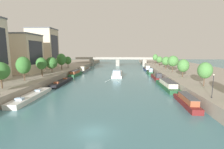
% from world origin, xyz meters
% --- Properties ---
extents(ground_plane, '(400.00, 400.00, 0.00)m').
position_xyz_m(ground_plane, '(0.00, 0.00, 0.00)').
color(ground_plane, teal).
extents(quay_left, '(36.00, 170.00, 2.52)m').
position_xyz_m(quay_left, '(-37.94, 55.00, 1.26)').
color(quay_left, gray).
rests_on(quay_left, ground).
extents(quay_right, '(36.00, 170.00, 2.52)m').
position_xyz_m(quay_right, '(37.94, 55.00, 1.26)').
color(quay_right, gray).
rests_on(quay_right, ground).
extents(barge_midriver, '(4.74, 22.55, 3.21)m').
position_xyz_m(barge_midriver, '(1.31, 53.50, 0.92)').
color(barge_midriver, silver).
rests_on(barge_midriver, ground).
extents(wake_behind_barge, '(5.60, 5.92, 0.03)m').
position_xyz_m(wake_behind_barge, '(0.05, 39.63, 0.01)').
color(wake_behind_barge, silver).
rests_on(wake_behind_barge, ground).
extents(moored_boat_left_downstream, '(3.32, 16.26, 2.20)m').
position_xyz_m(moored_boat_left_downstream, '(-18.11, 14.87, 0.57)').
color(moored_boat_left_downstream, silver).
rests_on(moored_boat_left_downstream, ground).
extents(moored_boat_left_far, '(2.80, 16.67, 2.23)m').
position_xyz_m(moored_boat_left_far, '(-17.39, 32.66, 0.59)').
color(moored_boat_left_far, black).
rests_on(moored_boat_left_far, ground).
extents(moored_boat_left_near, '(3.04, 13.13, 2.63)m').
position_xyz_m(moored_boat_left_near, '(-17.85, 50.45, 1.10)').
color(moored_boat_left_near, '#235633').
rests_on(moored_boat_left_near, ground).
extents(moored_boat_left_upstream, '(3.14, 15.92, 3.13)m').
position_xyz_m(moored_boat_left_upstream, '(-17.58, 67.42, 0.91)').
color(moored_boat_left_upstream, gray).
rests_on(moored_boat_left_upstream, ground).
extents(moored_boat_right_upstream, '(2.35, 12.17, 2.36)m').
position_xyz_m(moored_boat_right_upstream, '(17.86, 12.59, 0.98)').
color(moored_boat_right_upstream, maroon).
rests_on(moored_boat_right_upstream, ground).
extents(moored_boat_right_second, '(3.63, 16.98, 2.54)m').
position_xyz_m(moored_boat_right_second, '(17.98, 28.57, 1.06)').
color(moored_boat_right_second, '#235633').
rests_on(moored_boat_right_second, ground).
extents(moored_boat_right_gap_after, '(2.95, 13.95, 2.93)m').
position_xyz_m(moored_boat_right_gap_after, '(18.06, 44.95, 0.90)').
color(moored_boat_right_gap_after, maroon).
rests_on(moored_boat_right_gap_after, ground).
extents(moored_boat_right_end, '(2.06, 10.27, 3.16)m').
position_xyz_m(moored_boat_right_end, '(17.56, 59.46, 0.97)').
color(moored_boat_right_end, '#235633').
rests_on(moored_boat_right_end, ground).
extents(moored_boat_right_downstream, '(2.95, 14.51, 3.04)m').
position_xyz_m(moored_boat_right_downstream, '(18.30, 74.59, 0.88)').
color(moored_boat_right_downstream, '#1E284C').
rests_on(moored_boat_right_downstream, ground).
extents(tree_left_by_lamp, '(4.14, 4.14, 6.45)m').
position_xyz_m(tree_left_by_lamp, '(-25.14, 14.56, 6.82)').
color(tree_left_by_lamp, brown).
rests_on(tree_left_by_lamp, quay_left).
extents(tree_left_second, '(4.14, 4.14, 7.36)m').
position_xyz_m(tree_left_second, '(-25.92, 24.73, 7.26)').
color(tree_left_second, brown).
rests_on(tree_left_second, quay_left).
extents(tree_left_nearest, '(3.68, 3.68, 6.70)m').
position_xyz_m(tree_left_nearest, '(-24.79, 33.29, 7.08)').
color(tree_left_nearest, brown).
rests_on(tree_left_nearest, quay_left).
extents(tree_left_far, '(4.68, 4.68, 6.44)m').
position_xyz_m(tree_left_far, '(-25.52, 42.88, 6.57)').
color(tree_left_far, brown).
rests_on(tree_left_far, quay_left).
extents(tree_left_distant, '(4.35, 4.35, 7.75)m').
position_xyz_m(tree_left_distant, '(-25.05, 52.37, 7.53)').
color(tree_left_distant, brown).
rests_on(tree_left_distant, quay_left).
extents(tree_left_end_of_row, '(3.66, 3.66, 6.02)m').
position_xyz_m(tree_left_end_of_row, '(-25.31, 61.91, 6.43)').
color(tree_left_end_of_row, brown).
rests_on(tree_left_end_of_row, quay_left).
extents(tree_right_nearest, '(3.55, 3.55, 6.22)m').
position_xyz_m(tree_right_nearest, '(25.02, 20.56, 6.65)').
color(tree_right_nearest, brown).
rests_on(tree_right_nearest, quay_right).
extents(tree_right_end_of_row, '(3.90, 3.90, 6.18)m').
position_xyz_m(tree_right_end_of_row, '(24.94, 35.26, 6.47)').
color(tree_right_end_of_row, brown).
rests_on(tree_right_end_of_row, quay_right).
extents(tree_right_midway, '(4.45, 4.45, 7.00)m').
position_xyz_m(tree_right_midway, '(25.20, 47.76, 7.23)').
color(tree_right_midway, brown).
rests_on(tree_right_midway, quay_right).
extents(tree_right_far, '(4.24, 4.24, 6.18)m').
position_xyz_m(tree_right_far, '(25.33, 59.31, 6.54)').
color(tree_right_far, brown).
rests_on(tree_right_far, quay_right).
extents(tree_right_second, '(3.60, 3.60, 5.76)m').
position_xyz_m(tree_right_second, '(25.32, 73.95, 6.41)').
color(tree_right_second, brown).
rests_on(tree_right_second, quay_right).
extents(tree_right_by_lamp, '(3.33, 3.33, 6.81)m').
position_xyz_m(tree_right_by_lamp, '(25.29, 86.03, 7.18)').
color(tree_right_by_lamp, brown).
rests_on(tree_right_by_lamp, quay_right).
extents(lamppost_right_bank, '(0.28, 0.28, 4.69)m').
position_xyz_m(lamppost_right_bank, '(21.48, 10.05, 5.09)').
color(lamppost_right_bank, black).
rests_on(lamppost_right_bank, quay_right).
extents(building_left_tall, '(15.62, 12.30, 15.62)m').
position_xyz_m(building_left_tall, '(-37.83, 40.21, 10.34)').
color(building_left_tall, beige).
rests_on(building_left_tall, quay_left).
extents(building_left_corner, '(13.37, 10.60, 20.36)m').
position_xyz_m(building_left_corner, '(-37.83, 60.35, 12.72)').
color(building_left_corner, beige).
rests_on(building_left_corner, quay_left).
extents(bridge_far, '(63.89, 4.40, 6.58)m').
position_xyz_m(bridge_far, '(0.00, 99.47, 4.23)').
color(bridge_far, '#9E998E').
rests_on(bridge_far, ground).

